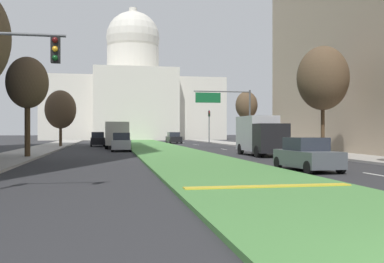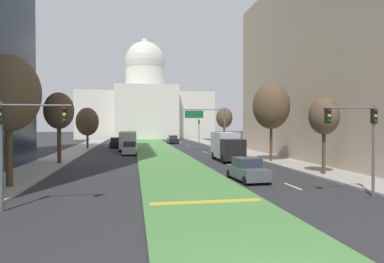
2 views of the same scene
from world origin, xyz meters
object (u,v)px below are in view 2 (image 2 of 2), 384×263
at_px(street_tree_right_far, 224,118).
at_px(sedan_very_far, 130,138).
at_px(street_tree_right_near, 324,117).
at_px(street_tree_left_mid, 59,111).
at_px(capitol_building, 145,107).
at_px(street_tree_right_mid, 271,106).
at_px(sedan_distant, 115,143).
at_px(city_bus, 128,139).
at_px(street_tree_left_far, 87,122).
at_px(box_truck_delivery, 227,146).
at_px(overhead_guide_sign, 209,120).
at_px(traffic_light_near_left, 20,131).
at_px(sedan_midblock, 130,148).
at_px(sedan_lead_stopped, 247,170).
at_px(traffic_light_near_right, 361,130).
at_px(sedan_far_horizon, 173,140).
at_px(street_tree_left_near, 9,94).
at_px(traffic_light_far_right, 199,128).

bearing_deg(street_tree_right_far, sedan_very_far, 123.50).
distance_m(street_tree_right_near, street_tree_left_mid, 25.28).
xyz_separation_m(capitol_building, street_tree_right_mid, (11.03, -69.60, -3.38)).
distance_m(sedan_distant, city_bus, 5.90).
bearing_deg(street_tree_left_far, box_truck_delivery, -49.45).
distance_m(street_tree_right_mid, street_tree_right_far, 21.67).
relative_size(street_tree_left_mid, sedan_distant, 1.62).
distance_m(overhead_guide_sign, street_tree_left_mid, 22.90).
relative_size(traffic_light_near_left, sedan_midblock, 1.13).
bearing_deg(city_bus, sedan_lead_stopped, -73.99).
height_order(traffic_light_near_left, sedan_distant, traffic_light_near_left).
distance_m(traffic_light_near_right, city_bus, 40.05).
relative_size(street_tree_left_far, sedan_far_horizon, 1.45).
relative_size(sedan_very_far, box_truck_delivery, 0.74).
xyz_separation_m(street_tree_left_near, sedan_far_horizon, (16.09, 47.18, -5.27)).
relative_size(capitol_building, traffic_light_far_right, 7.46).
height_order(street_tree_right_near, city_bus, street_tree_right_near).
height_order(street_tree_left_mid, sedan_far_horizon, street_tree_left_mid).
bearing_deg(street_tree_left_far, street_tree_left_near, -90.77).
bearing_deg(traffic_light_near_left, overhead_guide_sign, 62.67).
xyz_separation_m(traffic_light_far_right, street_tree_right_near, (1.53, -44.02, 1.43)).
bearing_deg(sedan_distant, sedan_very_far, 83.57).
bearing_deg(capitol_building, street_tree_left_far, -103.29).
xyz_separation_m(street_tree_left_mid, sedan_lead_stopped, (15.65, -12.79, -4.65)).
xyz_separation_m(street_tree_right_far, box_truck_delivery, (-5.15, -19.68, -3.50)).
relative_size(street_tree_left_mid, street_tree_left_far, 1.08).
distance_m(sedan_very_far, box_truck_delivery, 45.70).
xyz_separation_m(traffic_light_near_left, street_tree_left_near, (-2.55, 6.06, 2.29)).
relative_size(traffic_light_far_right, street_tree_right_near, 0.83).
bearing_deg(street_tree_right_mid, sedan_far_horizon, 100.16).
bearing_deg(traffic_light_near_right, traffic_light_far_right, 89.06).
distance_m(capitol_building, street_tree_right_far, 49.57).
relative_size(street_tree_left_near, street_tree_left_mid, 1.16).
relative_size(traffic_light_near_right, sedan_far_horizon, 1.10).
xyz_separation_m(overhead_guide_sign, sedan_distant, (-14.41, 10.80, -3.84)).
height_order(street_tree_right_mid, sedan_distant, street_tree_right_mid).
height_order(street_tree_left_near, sedan_lead_stopped, street_tree_left_near).
bearing_deg(street_tree_right_far, city_bus, -175.71).
xyz_separation_m(street_tree_left_mid, sedan_very_far, (6.64, 44.45, -4.64)).
bearing_deg(street_tree_left_far, sedan_lead_stopped, -65.15).
relative_size(traffic_light_near_left, street_tree_left_near, 0.61).
height_order(street_tree_right_near, street_tree_left_far, street_tree_left_far).
xyz_separation_m(capitol_building, city_bus, (-4.50, -49.18, -7.70)).
bearing_deg(sedan_very_far, street_tree_right_far, -56.50).
xyz_separation_m(street_tree_left_far, sedan_midblock, (6.95, -10.88, -3.68)).
height_order(traffic_light_near_left, street_tree_left_far, street_tree_left_far).
bearing_deg(sedan_far_horizon, street_tree_left_mid, -114.60).
xyz_separation_m(capitol_building, street_tree_right_near, (11.36, -79.26, -4.72)).
bearing_deg(sedan_very_far, traffic_light_near_right, -77.99).
relative_size(traffic_light_near_right, street_tree_right_near, 0.83).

